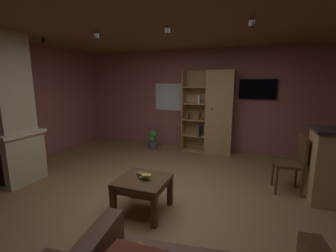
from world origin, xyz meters
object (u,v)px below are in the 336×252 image
(stone_fireplace, at_px, (5,117))
(dining_chair, at_px, (294,160))
(table_book_0, at_px, (144,178))
(bookshelf_cabinet, at_px, (216,113))
(wall_mounted_tv, at_px, (258,89))
(coffee_table, at_px, (143,185))
(potted_floor_plant, at_px, (153,140))
(table_book_2, at_px, (147,175))
(table_book_1, at_px, (142,174))

(stone_fireplace, height_order, dining_chair, stone_fireplace)
(table_book_0, bearing_deg, stone_fireplace, 178.08)
(bookshelf_cabinet, distance_m, wall_mounted_tv, 1.10)
(coffee_table, height_order, table_book_0, table_book_0)
(stone_fireplace, bearing_deg, wall_mounted_tv, 37.86)
(table_book_0, xyz_separation_m, potted_floor_plant, (-1.09, 2.78, -0.23))
(table_book_2, distance_m, potted_floor_plant, 3.05)
(coffee_table, xyz_separation_m, table_book_2, (0.07, -0.02, 0.15))
(dining_chair, bearing_deg, table_book_2, -144.71)
(bookshelf_cabinet, distance_m, table_book_0, 3.12)
(table_book_2, bearing_deg, potted_floor_plant, 112.20)
(coffee_table, height_order, dining_chair, dining_chair)
(coffee_table, height_order, table_book_1, table_book_1)
(table_book_1, distance_m, dining_chair, 2.40)
(potted_floor_plant, bearing_deg, table_book_0, -68.62)
(dining_chair, relative_size, potted_floor_plant, 1.81)
(coffee_table, distance_m, table_book_0, 0.11)
(stone_fireplace, distance_m, coffee_table, 2.76)
(stone_fireplace, relative_size, coffee_table, 3.87)
(bookshelf_cabinet, xyz_separation_m, potted_floor_plant, (-1.57, -0.25, -0.75))
(stone_fireplace, distance_m, table_book_2, 2.79)
(table_book_2, relative_size, dining_chair, 0.13)
(table_book_0, bearing_deg, coffee_table, -141.47)
(wall_mounted_tv, bearing_deg, potted_floor_plant, -169.44)
(wall_mounted_tv, bearing_deg, table_book_0, -113.31)
(dining_chair, distance_m, potted_floor_plant, 3.41)
(table_book_0, height_order, table_book_2, table_book_2)
(dining_chair, height_order, potted_floor_plant, dining_chair)
(stone_fireplace, bearing_deg, table_book_2, -2.52)
(coffee_table, distance_m, potted_floor_plant, 2.99)
(potted_floor_plant, distance_m, wall_mounted_tv, 2.86)
(potted_floor_plant, bearing_deg, bookshelf_cabinet, 9.13)
(stone_fireplace, bearing_deg, bookshelf_cabinet, 43.10)
(table_book_0, relative_size, wall_mounted_tv, 0.13)
(wall_mounted_tv, bearing_deg, table_book_2, -112.24)
(coffee_table, bearing_deg, table_book_2, -18.62)
(table_book_0, xyz_separation_m, table_book_2, (0.06, -0.03, 0.05))
(table_book_0, height_order, potted_floor_plant, potted_floor_plant)
(table_book_2, relative_size, wall_mounted_tv, 0.14)
(table_book_1, xyz_separation_m, potted_floor_plant, (-1.04, 2.73, -0.26))
(table_book_0, bearing_deg, wall_mounted_tv, 66.69)
(stone_fireplace, relative_size, table_book_2, 21.73)
(bookshelf_cabinet, relative_size, wall_mounted_tv, 2.40)
(table_book_2, bearing_deg, wall_mounted_tv, 67.76)
(coffee_table, bearing_deg, bookshelf_cabinet, 80.77)
(dining_chair, bearing_deg, table_book_0, -146.12)
(table_book_1, bearing_deg, wall_mounted_tv, 65.62)
(potted_floor_plant, bearing_deg, stone_fireplace, -120.30)
(table_book_2, bearing_deg, dining_chair, 35.29)
(stone_fireplace, relative_size, potted_floor_plant, 5.00)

